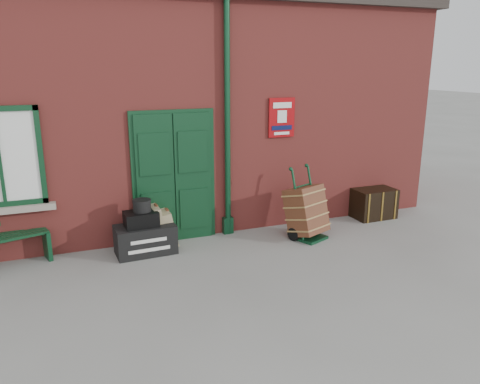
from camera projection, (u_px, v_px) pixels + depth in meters
name	position (u px, v px, depth m)	size (l,w,h in m)	color
ground	(219.00, 270.00, 7.00)	(80.00, 80.00, 0.00)	gray
station_building	(163.00, 105.00, 9.57)	(10.30, 4.30, 4.36)	#AA3D36
houdini_trunk	(145.00, 239.00, 7.56)	(0.95, 0.52, 0.47)	black
strongbox	(141.00, 219.00, 7.45)	(0.52, 0.38, 0.24)	black
hatbox	(142.00, 205.00, 7.43)	(0.28, 0.28, 0.19)	black
suitcase_back	(156.00, 226.00, 7.79)	(0.20, 0.50, 0.70)	tan
suitcase_front	(167.00, 228.00, 7.87)	(0.18, 0.45, 0.60)	tan
porter_trolley	(306.00, 211.00, 8.19)	(0.80, 0.83, 1.25)	#0E381F
dark_trunk	(374.00, 203.00, 9.33)	(0.81, 0.53, 0.59)	black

